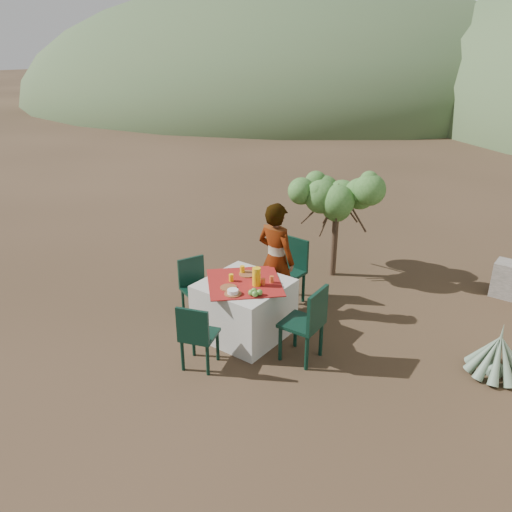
{
  "coord_description": "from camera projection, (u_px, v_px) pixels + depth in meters",
  "views": [
    {
      "loc": [
        3.55,
        -4.39,
        3.56
      ],
      "look_at": [
        -0.14,
        0.53,
        0.96
      ],
      "focal_mm": 35.0,
      "sensor_mm": 36.0,
      "label": 1
    }
  ],
  "objects": [
    {
      "name": "chair_near",
      "position": [
        197.0,
        334.0,
        5.78
      ],
      "size": [
        0.5,
        0.5,
        0.85
      ],
      "rotation": [
        0.0,
        0.0,
        3.49
      ],
      "color": "black",
      "rests_on": "ground"
    },
    {
      "name": "napkin_holder",
      "position": [
        257.0,
        281.0,
        6.33
      ],
      "size": [
        0.08,
        0.06,
        0.09
      ],
      "primitive_type": "cube",
      "rotation": [
        0.0,
        0.0,
        0.35
      ],
      "color": "white",
      "rests_on": "table"
    },
    {
      "name": "chair_left",
      "position": [
        195.0,
        285.0,
        6.99
      ],
      "size": [
        0.5,
        0.5,
        0.85
      ],
      "rotation": [
        0.0,
        0.0,
        1.2
      ],
      "color": "black",
      "rests_on": "ground"
    },
    {
      "name": "bowl_plate",
      "position": [
        233.0,
        294.0,
        6.08
      ],
      "size": [
        0.21,
        0.21,
        0.01
      ],
      "primitive_type": "cylinder",
      "color": "brown",
      "rests_on": "table"
    },
    {
      "name": "table",
      "position": [
        245.0,
        308.0,
        6.55
      ],
      "size": [
        1.3,
        1.3,
        0.76
      ],
      "color": "beige",
      "rests_on": "ground"
    },
    {
      "name": "hill_near_left",
      "position": [
        300.0,
        96.0,
        38.64
      ],
      "size": [
        40.0,
        40.0,
        16.0
      ],
      "primitive_type": "ellipsoid",
      "color": "#344D2B",
      "rests_on": "ground"
    },
    {
      "name": "person",
      "position": [
        276.0,
        260.0,
        6.92
      ],
      "size": [
        0.62,
        0.43,
        1.64
      ],
      "primitive_type": "imported",
      "rotation": [
        0.0,
        0.0,
        3.08
      ],
      "color": "#8C6651",
      "rests_on": "ground"
    },
    {
      "name": "agave",
      "position": [
        497.0,
        355.0,
        5.77
      ],
      "size": [
        0.7,
        0.69,
        0.74
      ],
      "rotation": [
        0.0,
        0.0,
        -0.12
      ],
      "color": "slate",
      "rests_on": "ground"
    },
    {
      "name": "ground",
      "position": [
        240.0,
        338.0,
        6.58
      ],
      "size": [
        160.0,
        160.0,
        0.0
      ],
      "primitive_type": "plane",
      "color": "#322517",
      "rests_on": "ground"
    },
    {
      "name": "jar_left",
      "position": [
        263.0,
        282.0,
        6.31
      ],
      "size": [
        0.05,
        0.05,
        0.08
      ],
      "primitive_type": "cylinder",
      "color": "orange",
      "rests_on": "table"
    },
    {
      "name": "glass_near",
      "position": [
        231.0,
        278.0,
        6.41
      ],
      "size": [
        0.06,
        0.06,
        0.1
      ],
      "primitive_type": "cylinder",
      "color": "yellow",
      "rests_on": "table"
    },
    {
      "name": "jar_right",
      "position": [
        272.0,
        279.0,
        6.37
      ],
      "size": [
        0.06,
        0.06,
        0.09
      ],
      "primitive_type": "cylinder",
      "color": "orange",
      "rests_on": "table"
    },
    {
      "name": "white_bowl",
      "position": [
        233.0,
        291.0,
        6.07
      ],
      "size": [
        0.14,
        0.14,
        0.05
      ],
      "primitive_type": "cylinder",
      "color": "white",
      "rests_on": "bowl_plate"
    },
    {
      "name": "chair_right",
      "position": [
        308.0,
        321.0,
        5.92
      ],
      "size": [
        0.47,
        0.47,
        0.97
      ],
      "rotation": [
        0.0,
        0.0,
        4.76
      ],
      "color": "black",
      "rests_on": "ground"
    },
    {
      "name": "fruit_cluster",
      "position": [
        255.0,
        292.0,
        6.04
      ],
      "size": [
        0.15,
        0.14,
        0.08
      ],
      "color": "#5A9435",
      "rests_on": "table"
    },
    {
      "name": "chair_far",
      "position": [
        290.0,
        267.0,
        7.36
      ],
      "size": [
        0.47,
        0.47,
        0.97
      ],
      "rotation": [
        0.0,
        0.0,
        -0.06
      ],
      "color": "black",
      "rests_on": "ground"
    },
    {
      "name": "shrub_tree",
      "position": [
        341.0,
        202.0,
        7.94
      ],
      "size": [
        1.35,
        1.33,
        1.59
      ],
      "color": "#4A3325",
      "rests_on": "ground"
    },
    {
      "name": "plate_near",
      "position": [
        229.0,
        288.0,
        6.23
      ],
      "size": [
        0.21,
        0.21,
        0.01
      ],
      "primitive_type": "cylinder",
      "color": "brown",
      "rests_on": "table"
    },
    {
      "name": "plate_far",
      "position": [
        247.0,
        274.0,
        6.6
      ],
      "size": [
        0.23,
        0.23,
        0.01
      ],
      "primitive_type": "cylinder",
      "color": "brown",
      "rests_on": "table"
    },
    {
      "name": "glass_far",
      "position": [
        242.0,
        270.0,
        6.63
      ],
      "size": [
        0.06,
        0.06,
        0.1
      ],
      "primitive_type": "cylinder",
      "color": "yellow",
      "rests_on": "table"
    },
    {
      "name": "juice_pitcher",
      "position": [
        257.0,
        277.0,
        6.27
      ],
      "size": [
        0.11,
        0.11,
        0.24
      ],
      "primitive_type": "cylinder",
      "color": "yellow",
      "rests_on": "table"
    }
  ]
}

